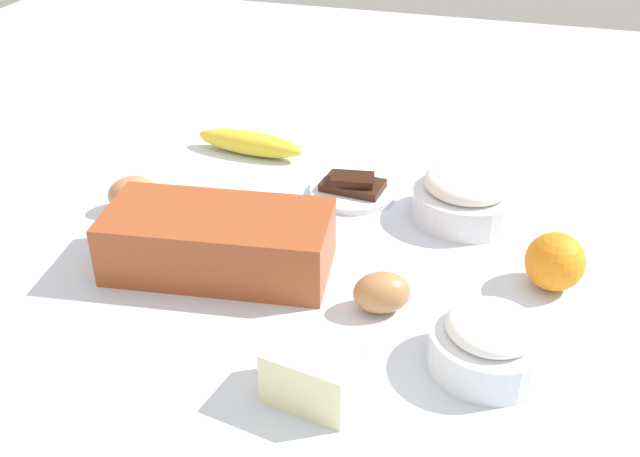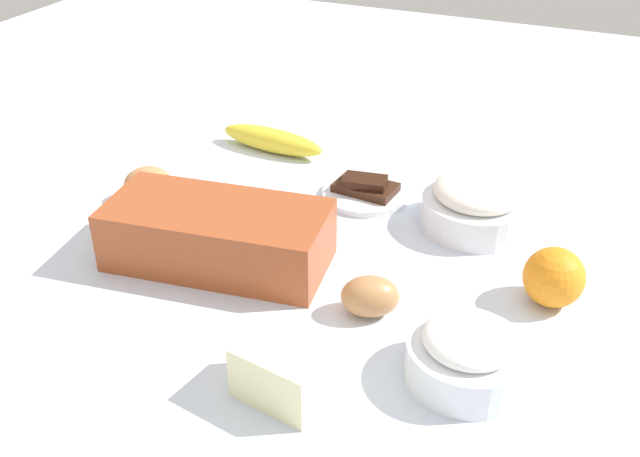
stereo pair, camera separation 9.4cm
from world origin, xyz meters
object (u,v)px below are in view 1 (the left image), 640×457
Objects in this scene: banana at (250,143)px; orange_fruit at (555,262)px; chocolate_plate at (350,189)px; butter_block at (313,374)px; sugar_bowl at (489,342)px; flour_bowl at (466,195)px; egg_near_butter at (132,193)px; loaf_pan at (218,240)px; egg_beside_bowl at (382,292)px.

orange_fruit is at bearing -26.47° from banana.
butter_block is at bearing -80.27° from chocolate_plate.
butter_block is at bearing -130.11° from orange_fruit.
flour_bowl is at bearing 101.47° from sugar_bowl.
banana is 2.72× the size of egg_near_butter.
banana reaches higher than chocolate_plate.
loaf_pan is 0.22m from egg_beside_bowl.
banana is 2.62× the size of orange_fruit.
loaf_pan is 4.22× the size of egg_near_butter.
banana is 0.24m from egg_near_butter.
butter_block is at bearing -62.26° from banana.
loaf_pan is at bearing -168.75° from orange_fruit.
butter_block is at bearing -38.58° from egg_near_butter.
egg_near_butter reaches higher than chocolate_plate.
loaf_pan reaches higher than chocolate_plate.
flour_bowl is 2.20× the size of egg_beside_bowl.
loaf_pan reaches higher than sugar_bowl.
sugar_bowl is 1.74× the size of orange_fruit.
orange_fruit reaches higher than butter_block.
chocolate_plate is (-0.07, 0.42, -0.02)m from butter_block.
flour_bowl reaches higher than egg_beside_bowl.
sugar_bowl is (0.06, -0.31, -0.00)m from flour_bowl.
egg_near_butter is (-0.09, -0.22, 0.01)m from banana.
chocolate_plate is at bearing 112.08° from egg_beside_bowl.
egg_near_butter reaches higher than egg_beside_bowl.
orange_fruit is at bearing -27.82° from chocolate_plate.
sugar_bowl is 0.66× the size of banana.
flour_bowl is at bearing 30.46° from loaf_pan.
flour_bowl is 0.39m from banana.
loaf_pan is 2.33× the size of sugar_bowl.
sugar_bowl is at bearing -43.83° from banana.
flour_bowl is 2.16× the size of egg_near_butter.
egg_near_butter is (-0.59, 0.02, -0.01)m from orange_fruit.
loaf_pan is 0.36m from sugar_bowl.
egg_near_butter is at bearing -113.00° from banana.
orange_fruit is at bearing 49.89° from butter_block.
loaf_pan is at bearing 173.23° from egg_beside_bowl.
banana is at bearing 97.43° from loaf_pan.
butter_block is (-0.22, -0.27, -0.01)m from orange_fruit.
egg_near_butter is (-0.18, 0.10, -0.02)m from loaf_pan.
butter_block is 1.29× the size of egg_near_butter.
sugar_bowl reaches higher than chocolate_plate.
loaf_pan is 0.36m from flour_bowl.
flour_bowl is 0.26m from egg_beside_bowl.
chocolate_plate is at bearing 125.86° from sugar_bowl.
butter_block reaches higher than egg_near_butter.
egg_beside_bowl is (-0.07, -0.25, -0.01)m from flour_bowl.
sugar_bowl is 0.60m from banana.
egg_beside_bowl is at bearing -14.27° from loaf_pan.
flour_bowl reaches higher than orange_fruit.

